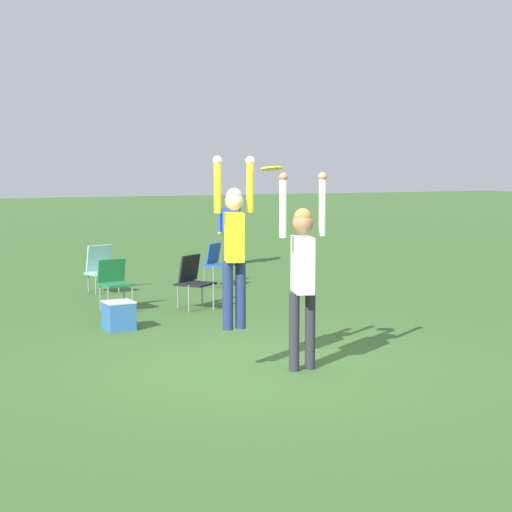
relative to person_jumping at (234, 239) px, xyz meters
The scene contains 10 objects.
ground_plane 1.56m from the person_jumping, ahead, with size 120.00×120.00×0.00m, color #3D662D.
person_jumping is the anchor object (origin of this frame).
person_defending 0.84m from the person_jumping, 21.19° to the right, with size 0.63×0.51×2.27m.
frisbee 0.90m from the person_jumping, 29.46° to the right, with size 0.25×0.25×0.06m.
camping_chair_0 7.35m from the person_jumping, 65.96° to the left, with size 0.70×0.77×0.84m.
camping_chair_1 4.66m from the person_jumping, 71.85° to the left, with size 0.72×0.79×0.88m.
camping_chair_3 4.84m from the person_jumping, 87.64° to the left, with size 0.53×0.56×0.84m.
camping_chair_4 6.98m from the person_jumping, 84.39° to the left, with size 0.64×0.69×0.88m.
person_spectator_near 10.81m from the person_jumping, 63.77° to the left, with size 0.62×0.37×1.70m.
cooler_box 3.37m from the person_jumping, 95.61° to the left, with size 0.40×0.40×0.42m.
Camera 1 is at (-4.67, -8.60, 2.31)m, focal length 60.00 mm.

